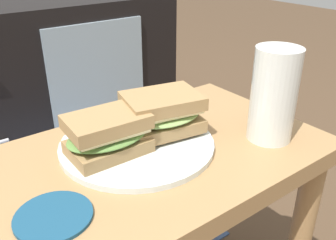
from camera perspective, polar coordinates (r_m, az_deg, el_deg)
The scene contains 7 objects.
side_table at distance 0.68m, azimuth -1.16°, elevation -11.13°, with size 0.56×0.36×0.46m.
tv_cabinet at distance 1.53m, azimuth -18.36°, elevation 6.38°, with size 0.96×0.46×0.58m.
plate at distance 0.63m, azimuth -4.79°, elevation -3.75°, with size 0.26×0.26×0.01m, color silver.
sandwich_front at distance 0.59m, azimuth -9.30°, elevation -2.19°, with size 0.13×0.09×0.07m.
sandwich_back at distance 0.64m, azimuth -0.90°, elevation 1.16°, with size 0.15×0.12×0.07m.
beer_glass at distance 0.65m, azimuth 15.95°, elevation 3.41°, with size 0.08×0.08×0.16m.
coaster at distance 0.51m, azimuth -17.24°, elevation -14.01°, with size 0.10×0.10×0.01m, color navy.
Camera 1 is at (-0.31, -0.44, 0.78)m, focal length 39.53 mm.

